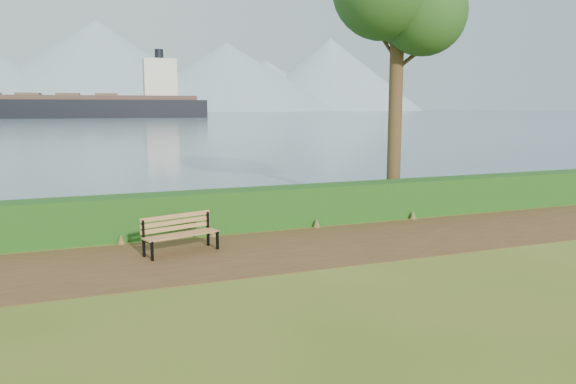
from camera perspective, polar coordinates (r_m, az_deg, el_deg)
name	(u,v)px	position (r m, az deg, el deg)	size (l,w,h in m)	color
ground	(288,253)	(11.89, 0.00, -6.19)	(140.00, 140.00, 0.00)	#4D5D1A
path	(283,249)	(12.16, -0.52, -5.83)	(40.00, 3.40, 0.01)	#4F301B
hedge	(250,209)	(14.17, -3.89, -1.71)	(32.00, 0.85, 1.00)	#194513
water	(73,114)	(270.73, -20.98, 7.44)	(700.00, 510.00, 0.00)	slate
mountains	(53,70)	(417.48, -22.80, 11.37)	(585.00, 190.00, 70.00)	#829CAD
bench	(179,231)	(12.01, -10.98, -3.91)	(1.67, 0.90, 0.81)	black
cargo_ship	(88,107)	(164.46, -19.68, 8.18)	(69.52, 16.09, 20.91)	black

